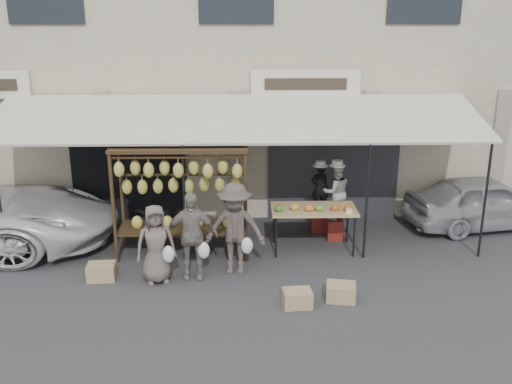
% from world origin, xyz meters
% --- Properties ---
extents(ground_plane, '(90.00, 90.00, 0.00)m').
position_xyz_m(ground_plane, '(0.00, 0.00, 0.00)').
color(ground_plane, '#2D2D30').
extents(shophouse, '(24.00, 6.15, 7.30)m').
position_xyz_m(shophouse, '(-0.00, 6.50, 3.65)').
color(shophouse, '#C2B99A').
rests_on(shophouse, ground_plane).
extents(awning, '(10.00, 2.35, 2.92)m').
position_xyz_m(awning, '(0.01, 2.28, 2.57)').
color(awning, silver).
rests_on(awning, ground_plane).
extents(banana_rack, '(2.60, 0.90, 2.24)m').
position_xyz_m(banana_rack, '(-1.08, 1.38, 1.57)').
color(banana_rack, black).
rests_on(banana_rack, ground_plane).
extents(produce_table, '(1.70, 0.90, 1.04)m').
position_xyz_m(produce_table, '(1.53, 1.53, 0.87)').
color(produce_table, tan).
rests_on(produce_table, ground_plane).
extents(vendor_left, '(0.41, 0.29, 1.07)m').
position_xyz_m(vendor_left, '(1.78, 2.59, 1.00)').
color(vendor_left, black).
rests_on(vendor_left, stool_left).
extents(vendor_right, '(0.66, 0.55, 1.21)m').
position_xyz_m(vendor_right, '(2.07, 2.13, 1.06)').
color(vendor_right, gray).
rests_on(vendor_right, stool_right).
extents(customer_left, '(0.81, 0.63, 1.45)m').
position_xyz_m(customer_left, '(-1.43, 0.20, 0.72)').
color(customer_left, '#61554E').
rests_on(customer_left, ground_plane).
extents(customer_mid, '(0.97, 0.43, 1.64)m').
position_xyz_m(customer_mid, '(-0.82, 0.35, 0.82)').
color(customer_mid, gray).
rests_on(customer_mid, ground_plane).
extents(customer_right, '(1.16, 0.72, 1.73)m').
position_xyz_m(customer_right, '(-0.03, 0.56, 0.86)').
color(customer_right, '#4B413C').
rests_on(customer_right, ground_plane).
extents(stool_left, '(0.39, 0.39, 0.46)m').
position_xyz_m(stool_left, '(1.78, 2.59, 0.23)').
color(stool_left, maroon).
rests_on(stool_left, ground_plane).
extents(stool_right, '(0.41, 0.41, 0.46)m').
position_xyz_m(stool_right, '(2.07, 2.13, 0.23)').
color(stool_right, maroon).
rests_on(stool_right, ground_plane).
extents(crate_near_a, '(0.50, 0.39, 0.28)m').
position_xyz_m(crate_near_a, '(1.01, -0.77, 0.14)').
color(crate_near_a, tan).
rests_on(crate_near_a, ground_plane).
extents(crate_near_b, '(0.54, 0.44, 0.29)m').
position_xyz_m(crate_near_b, '(1.76, -0.58, 0.15)').
color(crate_near_b, tan).
rests_on(crate_near_b, ground_plane).
extents(crate_far, '(0.53, 0.42, 0.30)m').
position_xyz_m(crate_far, '(-2.46, 0.29, 0.15)').
color(crate_far, tan).
rests_on(crate_far, ground_plane).
extents(sedan, '(3.70, 2.01, 1.20)m').
position_xyz_m(sedan, '(5.51, 2.79, 0.60)').
color(sedan, '#9D9EA3').
rests_on(sedan, ground_plane).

